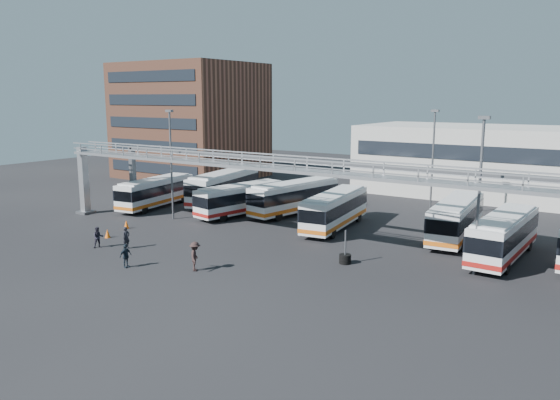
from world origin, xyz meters
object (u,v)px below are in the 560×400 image
Objects in this scene: cone_right at (126,224)px; bus_4 at (335,209)px; bus_0 at (156,191)px; light_pole_left at (171,159)px; pedestrian_b at (98,237)px; bus_2 at (242,198)px; cone_left at (107,233)px; tire_stack at (345,258)px; light_pole_mid at (480,188)px; bus_1 at (224,186)px; bus_7 at (504,235)px; bus_6 at (456,218)px; pedestrian_c at (195,256)px; pedestrian_d at (126,256)px; light_pole_back at (433,158)px; pedestrian_a at (126,238)px; bus_3 at (294,196)px.

bus_4 is at bearing 34.09° from cone_right.
bus_0 is at bearing 178.69° from bus_4.
light_pole_left reaches higher than pedestrian_b.
cone_left is at bearing -95.46° from bus_2.
tire_stack is (19.43, 4.51, 0.05)m from cone_left.
light_pole_mid is 13.98× the size of cone_right.
bus_1 is 29.91m from bus_7.
bus_6 is at bearing 17.72° from bus_2.
bus_1 is 1.07× the size of bus_6.
light_pole_left is 11.79m from pedestrian_b.
pedestrian_c reaches higher than cone_right.
bus_2 is (4.36, 4.92, -4.04)m from light_pole_left.
bus_1 is at bearing 23.93° from pedestrian_d.
tire_stack is at bearing -22.42° from bus_0.
light_pole_left is 15.88m from bus_4.
bus_0 is (-25.40, -10.98, -4.03)m from light_pole_back.
pedestrian_c is at bearing -148.62° from light_pole_mid.
pedestrian_d is at bearing -134.45° from bus_6.
bus_2 is at bearing 2.82° from pedestrian_a.
bus_1 is at bearing 94.52° from cone_left.
pedestrian_a is at bearing -150.06° from bus_7.
bus_0 is 6.33× the size of pedestrian_d.
bus_7 is at bearing 22.57° from cone_left.
pedestrian_c reaches higher than pedestrian_b.
bus_6 is (9.89, 2.11, 0.04)m from bus_4.
light_pole_mid is 18.83m from pedestrian_c.
pedestrian_b reaches higher than cone_right.
light_pole_mid reaches higher than bus_4.
light_pole_back is 28.53m from pedestrian_a.
bus_3 is 16.56m from tire_stack.
bus_6 reaches higher than bus_3.
light_pole_left is at bearing 43.54° from pedestrian_b.
cone_right is (-8.73, 7.53, -0.45)m from pedestrian_d.
bus_6 is (20.00, 2.37, 0.12)m from bus_2.
bus_1 is 15.59m from bus_4.
pedestrian_c is (17.84, -13.51, -0.71)m from bus_0.
bus_7 is (4.39, -3.63, -0.02)m from bus_6.
bus_3 is (-11.64, -5.81, -3.94)m from light_pole_back.
light_pole_left is 25.74m from bus_6.
bus_2 is at bearing 63.27° from cone_right.
light_pole_mid is 14.56× the size of cone_left.
pedestrian_d is (-0.30, -20.78, -0.97)m from bus_3.
light_pole_left reaches higher than bus_1.
bus_4 is at bearing 43.54° from cone_left.
bus_1 reaches higher than bus_3.
light_pole_mid is 15.39m from bus_4.
bus_7 is 6.60× the size of pedestrian_b.
cone_left is (-3.82, -12.98, -1.33)m from bus_2.
tire_stack is at bearing -66.75° from pedestrian_a.
bus_6 is 11.78m from tire_stack.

